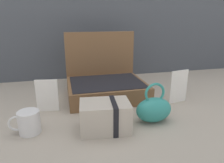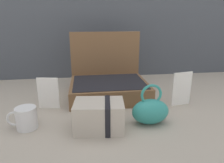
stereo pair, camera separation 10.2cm
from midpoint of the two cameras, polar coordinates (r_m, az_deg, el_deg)
name	(u,v)px [view 2 (the right image)]	position (r m, az deg, el deg)	size (l,w,h in m)	color
ground_plane	(111,105)	(1.09, 2.55, -6.47)	(6.00, 6.00, 0.00)	#9E9384
open_suitcase	(108,83)	(1.20, 1.38, -0.38)	(0.43, 0.36, 0.36)	brown
teal_pouch_handbag	(150,111)	(0.91, 13.82, -7.94)	(0.16, 0.10, 0.18)	teal
cream_toiletry_bag	(100,116)	(0.84, 0.15, -9.54)	(0.21, 0.16, 0.12)	#B2A899
coffee_mug	(26,118)	(0.90, -19.78, -9.57)	(0.12, 0.08, 0.09)	silver
info_card_left	(182,89)	(1.13, 21.25, -1.96)	(0.11, 0.01, 0.18)	white
poster_card_right	(48,94)	(1.05, -14.63, -3.29)	(0.11, 0.01, 0.16)	white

